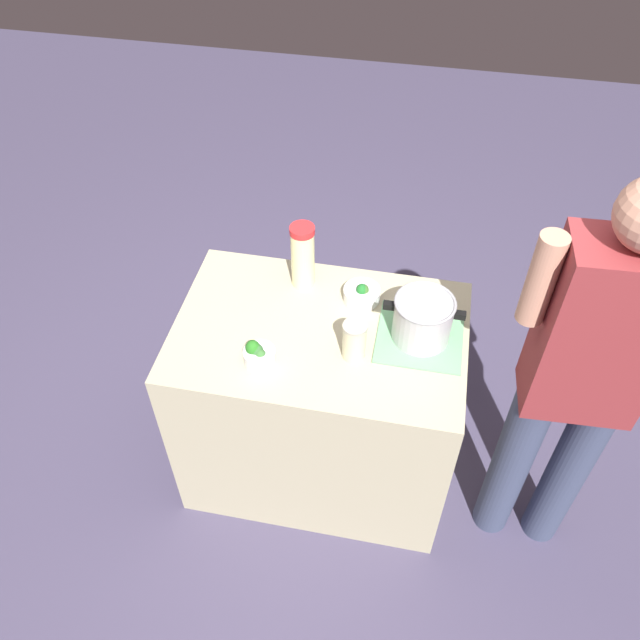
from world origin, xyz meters
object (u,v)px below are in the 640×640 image
lemonade_pitcher (303,256)px  mason_jar (354,340)px  person_cook (578,383)px  cooking_pot (423,318)px  broccoli_bowl_center (362,294)px  broccoli_bowl_front (258,354)px

lemonade_pitcher → mason_jar: bearing=-52.9°
lemonade_pitcher → person_cook: (0.96, -0.37, -0.05)m
cooking_pot → lemonade_pitcher: (-0.46, 0.20, 0.04)m
cooking_pot → person_cook: 0.53m
cooking_pot → person_cook: person_cook is taller
cooking_pot → person_cook: (0.50, -0.17, -0.02)m
broccoli_bowl_center → person_cook: bearing=-23.6°
lemonade_pitcher → person_cook: 1.03m
broccoli_bowl_front → person_cook: size_ratio=0.06×
person_cook → broccoli_bowl_center: bearing=156.4°
mason_jar → person_cook: person_cook is taller
broccoli_bowl_front → broccoli_bowl_center: bearing=50.7°
cooking_pot → lemonade_pitcher: 0.50m
mason_jar → broccoli_bowl_front: size_ratio=1.36×
lemonade_pitcher → cooking_pot: bearing=-23.2°
broccoli_bowl_front → broccoli_bowl_center: size_ratio=0.80×
cooking_pot → mason_jar: (-0.22, -0.13, -0.02)m
broccoli_bowl_center → cooking_pot: bearing=-32.8°
broccoli_bowl_front → mason_jar: bearing=16.1°
cooking_pot → person_cook: size_ratio=0.16×
mason_jar → broccoli_bowl_center: 0.28m
broccoli_bowl_center → mason_jar: bearing=-87.2°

